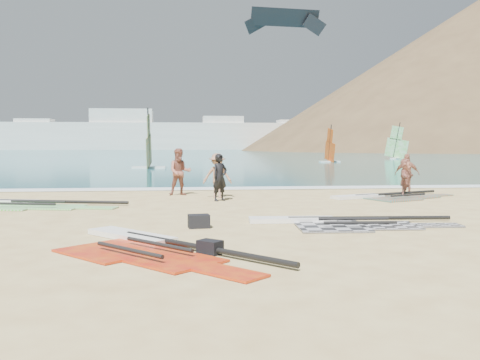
{
  "coord_description": "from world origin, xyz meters",
  "views": [
    {
      "loc": [
        -1.81,
        -11.88,
        2.12
      ],
      "look_at": [
        -0.14,
        4.0,
        1.0
      ],
      "focal_mm": 40.0,
      "sensor_mm": 36.0,
      "label": 1
    }
  ],
  "objects": [
    {
      "name": "rig_grey",
      "position": [
        2.09,
        1.49,
        0.05
      ],
      "size": [
        5.44,
        2.29,
        0.2
      ],
      "rotation": [
        0.0,
        0.0,
        -0.06
      ],
      "color": "#242326",
      "rests_on": "ground"
    },
    {
      "name": "rig_orange",
      "position": [
        5.88,
        7.77,
        0.05
      ],
      "size": [
        5.24,
        3.22,
        0.2
      ],
      "rotation": [
        0.0,
        0.0,
        0.39
      ],
      "color": "#EB4219",
      "rests_on": "ground"
    },
    {
      "name": "rig_red",
      "position": [
        -2.56,
        -1.19,
        0.05
      ],
      "size": [
        4.48,
        5.17,
        0.2
      ],
      "rotation": [
        0.0,
        0.0,
        -0.83
      ],
      "color": "#B40912",
      "rests_on": "ground"
    },
    {
      "name": "rig_green",
      "position": [
        -7.09,
        6.63,
        0.05
      ],
      "size": [
        5.68,
        2.89,
        0.2
      ],
      "rotation": [
        0.0,
        0.0,
        -0.24
      ],
      "color": "#2DCB1B",
      "rests_on": "ground"
    },
    {
      "name": "windsurfer_centre",
      "position": [
        13.79,
        44.21,
        1.21
      ],
      "size": [
        2.3,
        2.72,
        4.08
      ],
      "rotation": [
        0.0,
        0.0,
        0.14
      ],
      "color": "white",
      "rests_on": "ground"
    },
    {
      "name": "windsurfer_right",
      "position": [
        25.41,
        54.38,
        1.36
      ],
      "size": [
        2.44,
        2.46,
        4.77
      ],
      "rotation": [
        0.0,
        0.0,
        0.85
      ],
      "color": "white",
      "rests_on": "ground"
    },
    {
      "name": "gear_bag_near",
      "position": [
        -1.45,
        1.34,
        0.17
      ],
      "size": [
        0.56,
        0.43,
        0.33
      ],
      "primitive_type": "cube",
      "rotation": [
        0.0,
        0.0,
        0.11
      ],
      "color": "black",
      "rests_on": "ground"
    },
    {
      "name": "windsurfer_left",
      "position": [
        -4.63,
        31.99,
        1.4
      ],
      "size": [
        2.76,
        3.32,
        4.95
      ],
      "rotation": [
        0.0,
        0.0,
        -0.06
      ],
      "color": "white",
      "rests_on": "ground"
    },
    {
      "name": "beachgoer_mid",
      "position": [
        -0.53,
        8.63,
        0.85
      ],
      "size": [
        1.13,
        0.68,
        1.7
      ],
      "primitive_type": "imported",
      "rotation": [
        0.0,
        0.0,
        -0.04
      ],
      "color": "#A37255",
      "rests_on": "ground"
    },
    {
      "name": "gear_bag_far",
      "position": [
        -1.33,
        -1.83,
        0.13
      ],
      "size": [
        0.53,
        0.52,
        0.26
      ],
      "primitive_type": "cube",
      "rotation": [
        0.0,
        0.0,
        -0.73
      ],
      "color": "black",
      "rests_on": "ground"
    },
    {
      "name": "surf_line",
      "position": [
        0.0,
        12.3,
        0.0
      ],
      "size": [
        300.0,
        1.2,
        0.04
      ],
      "primitive_type": "cube",
      "color": "white",
      "rests_on": "ground"
    },
    {
      "name": "person_wetsuit",
      "position": [
        -0.51,
        7.43,
        0.86
      ],
      "size": [
        0.75,
        0.7,
        1.71
      ],
      "primitive_type": "imported",
      "rotation": [
        0.0,
        0.0,
        0.62
      ],
      "color": "black",
      "rests_on": "ground"
    },
    {
      "name": "far_town",
      "position": [
        -15.72,
        150.0,
        4.49
      ],
      "size": [
        160.0,
        8.0,
        12.0
      ],
      "color": "white",
      "rests_on": "ground"
    },
    {
      "name": "beachgoer_back",
      "position": [
        7.36,
        9.3,
        0.83
      ],
      "size": [
        1.06,
        0.77,
        1.67
      ],
      "primitive_type": "imported",
      "rotation": [
        0.0,
        0.0,
        2.72
      ],
      "color": "#AE6A51",
      "rests_on": "ground"
    },
    {
      "name": "beachgoer_left",
      "position": [
        -1.98,
        9.7,
        0.94
      ],
      "size": [
        0.96,
        0.78,
        1.89
      ],
      "primitive_type": "imported",
      "rotation": [
        0.0,
        0.0,
        0.07
      ],
      "color": "#9E5A49",
      "rests_on": "ground"
    },
    {
      "name": "ground",
      "position": [
        0.0,
        0.0,
        0.0
      ],
      "size": [
        300.0,
        300.0,
        0.0
      ],
      "primitive_type": "plane",
      "color": "#DDC681",
      "rests_on": "ground"
    },
    {
      "name": "sea",
      "position": [
        0.0,
        132.0,
        0.0
      ],
      "size": [
        300.0,
        240.0,
        0.06
      ],
      "primitive_type": "cube",
      "color": "#0D555F",
      "rests_on": "ground"
    },
    {
      "name": "kitesurf_kite",
      "position": [
        8.97,
        44.95,
        15.16
      ],
      "size": [
        8.85,
        1.77,
        2.74
      ],
      "rotation": [
        0.0,
        0.0,
        0.11
      ],
      "color": "black",
      "rests_on": "ground"
    },
    {
      "name": "beachgoer_right",
      "position": [
        6.77,
        8.08,
        0.76
      ],
      "size": [
        1.11,
        1.44,
        1.52
      ],
      "primitive_type": "imported",
      "rotation": [
        0.0,
        0.0,
        1.03
      ],
      "color": "#A86754",
      "rests_on": "ground"
    }
  ]
}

